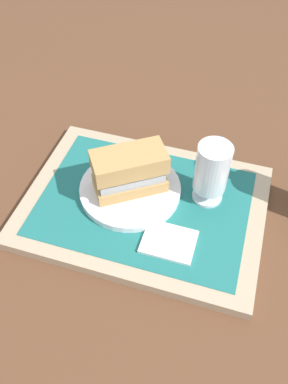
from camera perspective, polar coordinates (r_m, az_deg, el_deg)
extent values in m
plane|color=brown|center=(0.75, 0.00, -2.47)|extent=(3.00, 3.00, 0.00)
cube|color=tan|center=(0.75, 0.00, -2.00)|extent=(0.44, 0.32, 0.02)
cube|color=#1E6B66|center=(0.74, 0.00, -1.48)|extent=(0.38, 0.27, 0.00)
cylinder|color=white|center=(0.75, -1.99, 0.40)|extent=(0.19, 0.19, 0.01)
cube|color=tan|center=(0.73, -2.03, 1.37)|extent=(0.14, 0.13, 0.02)
cube|color=#9EA3A8|center=(0.72, -2.07, 2.43)|extent=(0.13, 0.11, 0.02)
cube|color=silver|center=(0.71, -2.10, 3.09)|extent=(0.12, 0.10, 0.01)
sphere|color=#47932D|center=(0.71, 1.82, 4.50)|extent=(0.04, 0.04, 0.04)
cube|color=tan|center=(0.69, -2.15, 4.34)|extent=(0.14, 0.13, 0.04)
cylinder|color=silver|center=(0.75, 9.02, -0.53)|extent=(0.06, 0.06, 0.01)
cylinder|color=silver|center=(0.74, 9.16, 0.21)|extent=(0.01, 0.01, 0.02)
cylinder|color=silver|center=(0.70, 9.75, 3.40)|extent=(0.06, 0.06, 0.09)
cylinder|color=gold|center=(0.71, 9.61, 2.64)|extent=(0.06, 0.06, 0.07)
cylinder|color=white|center=(0.68, 10.03, 4.90)|extent=(0.05, 0.05, 0.01)
cube|color=white|center=(0.68, 3.58, -7.12)|extent=(0.09, 0.07, 0.01)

